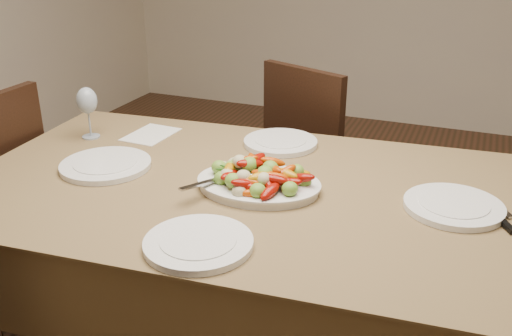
{
  "coord_description": "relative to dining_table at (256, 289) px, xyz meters",
  "views": [
    {
      "loc": [
        0.44,
        -1.53,
        1.5
      ],
      "look_at": [
        -0.16,
        -0.06,
        0.82
      ],
      "focal_mm": 40.0,
      "sensor_mm": 36.0,
      "label": 1
    }
  ],
  "objects": [
    {
      "name": "dining_table",
      "position": [
        0.0,
        0.0,
        0.0
      ],
      "size": [
        1.92,
        1.19,
        0.76
      ],
      "primitive_type": "cube",
      "rotation": [
        0.0,
        0.0,
        0.08
      ],
      "color": "brown",
      "rests_on": "ground"
    },
    {
      "name": "chair_far",
      "position": [
        -0.02,
        0.94,
        0.1
      ],
      "size": [
        0.55,
        0.55,
        0.95
      ],
      "primitive_type": null,
      "rotation": [
        0.0,
        0.0,
        2.74
      ],
      "color": "black",
      "rests_on": "ground"
    },
    {
      "name": "serving_platter",
      "position": [
        0.02,
        -0.02,
        0.39
      ],
      "size": [
        0.39,
        0.3,
        0.02
      ],
      "primitive_type": "ellipsoid",
      "rotation": [
        0.0,
        0.0,
        0.08
      ],
      "color": "white",
      "rests_on": "dining_table"
    },
    {
      "name": "roasted_vegetables",
      "position": [
        0.02,
        -0.02,
        0.45
      ],
      "size": [
        0.32,
        0.23,
        0.09
      ],
      "primitive_type": null,
      "rotation": [
        0.0,
        0.0,
        0.08
      ],
      "color": "#7D0B04",
      "rests_on": "serving_platter"
    },
    {
      "name": "serving_spoon",
      "position": [
        -0.05,
        -0.06,
        0.43
      ],
      "size": [
        0.28,
        0.16,
        0.03
      ],
      "primitive_type": null,
      "rotation": [
        0.0,
        0.0,
        -0.37
      ],
      "color": "#9EA0A8",
      "rests_on": "serving_platter"
    },
    {
      "name": "plate_left",
      "position": [
        -0.51,
        -0.05,
        0.39
      ],
      "size": [
        0.3,
        0.3,
        0.02
      ],
      "primitive_type": "cylinder",
      "color": "white",
      "rests_on": "dining_table"
    },
    {
      "name": "plate_right",
      "position": [
        0.57,
        0.07,
        0.39
      ],
      "size": [
        0.28,
        0.28,
        0.02
      ],
      "primitive_type": "cylinder",
      "color": "white",
      "rests_on": "dining_table"
    },
    {
      "name": "plate_far",
      "position": [
        -0.05,
        0.36,
        0.39
      ],
      "size": [
        0.27,
        0.27,
        0.02
      ],
      "primitive_type": "cylinder",
      "color": "white",
      "rests_on": "dining_table"
    },
    {
      "name": "plate_near",
      "position": [
        -0.0,
        -0.38,
        0.39
      ],
      "size": [
        0.28,
        0.28,
        0.02
      ],
      "primitive_type": "cylinder",
      "color": "white",
      "rests_on": "dining_table"
    },
    {
      "name": "wine_glass",
      "position": [
        -0.74,
        0.17,
        0.48
      ],
      "size": [
        0.08,
        0.08,
        0.2
      ],
      "primitive_type": null,
      "color": "#8C99A5",
      "rests_on": "dining_table"
    },
    {
      "name": "menu_card",
      "position": [
        -0.55,
        0.28,
        0.38
      ],
      "size": [
        0.16,
        0.22,
        0.0
      ],
      "primitive_type": "cube",
      "rotation": [
        0.0,
        0.0,
        -0.05
      ],
      "color": "silver",
      "rests_on": "dining_table"
    },
    {
      "name": "table_knife",
      "position": [
        0.7,
        0.06,
        0.38
      ],
      "size": [
        0.11,
        0.18,
        0.01
      ],
      "primitive_type": null,
      "rotation": [
        0.0,
        0.0,
        0.5
      ],
      "color": "#9EA0A8",
      "rests_on": "dining_table"
    }
  ]
}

